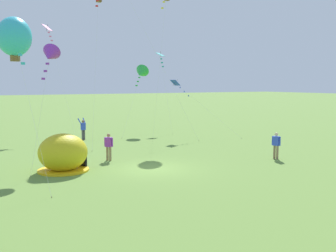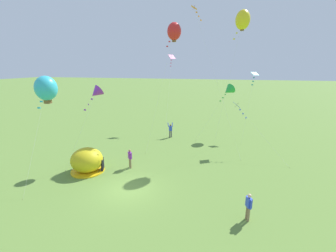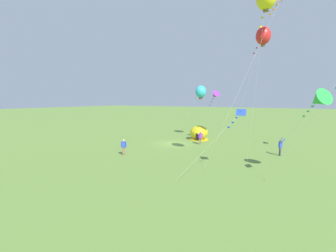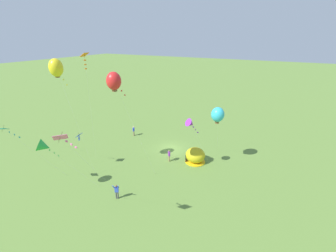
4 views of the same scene
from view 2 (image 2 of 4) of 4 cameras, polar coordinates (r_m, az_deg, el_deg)
The scene contains 14 objects.
ground_plane at distance 17.42m, azimuth -10.11°, elevation -15.63°, with size 300.00×300.00×0.00m, color olive.
popup_tent at distance 20.61m, azimuth -19.87°, elevation -8.24°, with size 2.81×2.81×2.10m.
person_with_toddler at distance 14.59m, azimuth 19.77°, elevation -18.49°, with size 0.36×0.56×1.72m.
person_arms_raised at distance 28.48m, azimuth 0.64°, elevation -0.97°, with size 0.72×0.64×1.89m.
person_near_tent at distance 20.34m, azimuth -9.63°, elevation -7.93°, with size 0.44×0.45×1.72m.
kite_pink at distance 33.48m, azimuth 0.91°, elevation 16.64°, with size 1.28×7.13×10.46m.
kite_blue at distance 24.32m, azimuth 17.53°, elevation 4.43°, with size 5.18×3.91×5.19m.
kite_teal at distance 30.95m, azimuth 21.06°, elevation 11.71°, with size 1.84×5.37×8.24m.
kite_orange at distance 26.57m, azimuth 7.32°, elevation 26.23°, with size 6.03×5.22×15.07m.
kite_red at distance 25.41m, azimuth 1.57°, elevation 22.88°, with size 2.83×4.57×13.22m.
kite_purple at distance 21.10m, azimuth -17.86°, elevation 8.00°, with size 2.65×3.63×7.20m.
kite_yellow at distance 25.98m, azimuth 18.45°, elevation 24.19°, with size 2.91×2.03×14.26m.
kite_cyan at distance 20.07m, azimuth -28.57°, elevation 8.40°, with size 1.67×4.96×8.10m.
kite_green at distance 29.35m, azimuth 15.04°, elevation 8.71°, with size 4.50×4.28×6.71m.
Camera 2 is at (6.57, -13.54, 8.78)m, focal length 24.00 mm.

